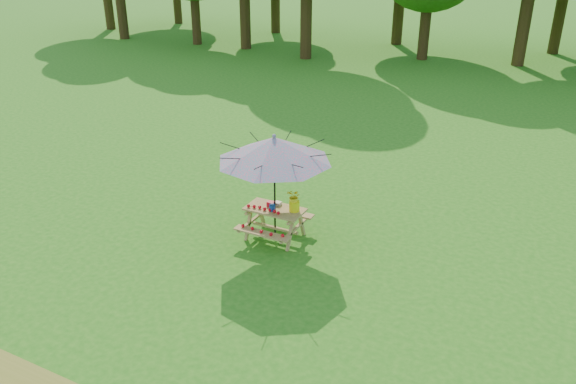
% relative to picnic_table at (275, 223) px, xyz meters
% --- Properties ---
extents(ground, '(120.00, 120.00, 0.00)m').
position_rel_picnic_table_xyz_m(ground, '(-0.55, -2.78, -0.33)').
color(ground, '#227215').
rests_on(ground, ground).
extents(picnic_table, '(1.20, 1.32, 0.67)m').
position_rel_picnic_table_xyz_m(picnic_table, '(0.00, 0.00, 0.00)').
color(picnic_table, '#A77D4B').
rests_on(picnic_table, ground).
extents(patio_umbrella, '(2.67, 2.67, 2.26)m').
position_rel_picnic_table_xyz_m(patio_umbrella, '(0.00, 0.00, 1.62)').
color(patio_umbrella, black).
rests_on(patio_umbrella, ground).
extents(produce_bins, '(0.26, 0.41, 0.13)m').
position_rel_picnic_table_xyz_m(produce_bins, '(-0.05, 0.01, 0.40)').
color(produce_bins, red).
rests_on(produce_bins, picnic_table).
extents(tomatoes_row, '(0.77, 0.13, 0.07)m').
position_rel_picnic_table_xyz_m(tomatoes_row, '(-0.15, -0.18, 0.38)').
color(tomatoes_row, red).
rests_on(tomatoes_row, picnic_table).
extents(flower_bucket, '(0.35, 0.33, 0.47)m').
position_rel_picnic_table_xyz_m(flower_bucket, '(0.40, 0.09, 0.59)').
color(flower_bucket, '#FEF60D').
rests_on(flower_bucket, picnic_table).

